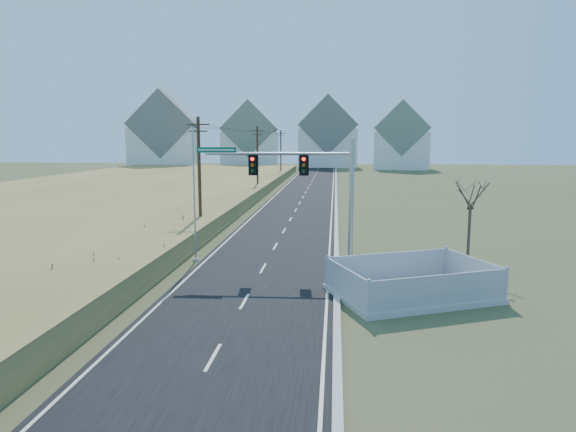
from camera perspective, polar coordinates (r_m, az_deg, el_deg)
The scene contains 16 objects.
ground at distance 25.40m, azimuth -4.07°, elevation -8.18°, with size 260.00×260.00×0.00m, color #405027.
road at distance 74.46m, azimuth 2.16°, elevation 2.94°, with size 8.00×180.00×0.06m, color black.
curb at distance 74.35m, azimuth 5.35°, elevation 2.94°, with size 0.30×180.00×0.18m, color #B2AFA8.
reed_marsh at distance 70.17m, azimuth -18.31°, elevation 2.67°, with size 38.00×110.00×1.30m, color tan.
utility_pole_near at distance 40.47m, azimuth -9.82°, elevation 4.71°, with size 1.80×0.26×9.00m.
utility_pole_mid at distance 69.84m, azimuth -3.41°, elevation 6.38°, with size 1.80×0.26×9.00m.
utility_pole_far at distance 99.59m, azimuth -0.80°, elevation 7.04°, with size 1.80×0.26×9.00m.
condo_nw at distance 130.92m, azimuth -13.61°, elevation 8.49°, with size 17.69×13.38×19.05m.
condo_nnw at distance 133.82m, azimuth -4.25°, elevation 8.37°, with size 14.93×11.17×17.03m.
condo_n at distance 136.01m, azimuth 4.46°, elevation 8.65°, with size 15.27×10.20×18.54m.
condo_ne at distance 129.00m, azimuth 12.51°, elevation 8.14°, with size 14.12×10.51×16.52m.
traffic_signal_mast at distance 29.32m, azimuth 3.39°, elevation 3.01°, with size 9.19×0.63×7.31m.
fence_enclosure at distance 24.92m, azimuth 13.58°, elevation -8.00°, with size 8.36×7.17×1.62m.
open_sign at distance 24.36m, azimuth 6.28°, elevation -8.11°, with size 0.52×0.09×0.64m.
flagpole at distance 30.96m, azimuth -10.34°, elevation 0.81°, with size 0.36×0.36×8.03m.
bare_tree at distance 30.02m, azimuth 19.67°, elevation 2.45°, with size 2.05×2.05×5.42m.
Camera 1 is at (4.00, -24.00, 7.30)m, focal length 32.00 mm.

